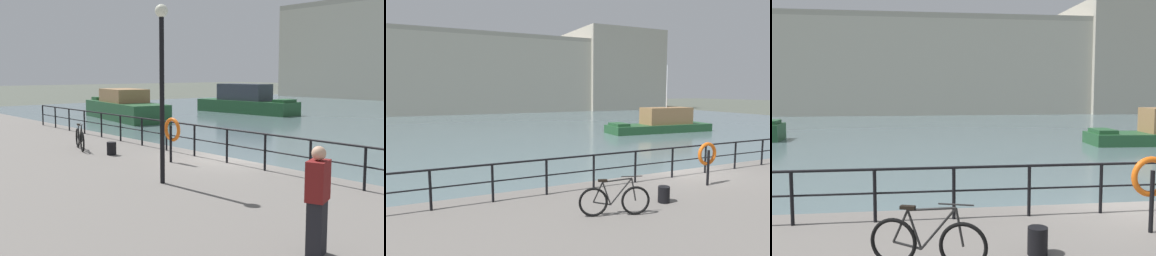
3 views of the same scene
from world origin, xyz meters
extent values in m
plane|color=#4C5147|center=(0.00, 0.00, 0.00)|extent=(240.00, 240.00, 0.00)
cube|color=slate|center=(0.00, -6.50, 0.37)|extent=(56.00, 13.00, 0.73)
cube|color=#23512D|center=(-18.17, 19.64, 0.56)|extent=(9.74, 3.17, 1.10)
cube|color=#333842|center=(-18.41, 19.62, 1.82)|extent=(4.84, 2.33, 1.43)
cube|color=#23512D|center=(-14.15, 19.90, 1.23)|extent=(1.26, 1.86, 0.24)
cube|color=#23512D|center=(-19.98, 8.38, 0.66)|extent=(9.85, 4.25, 1.29)
cube|color=#997047|center=(-20.17, 8.41, 1.80)|extent=(4.26, 3.04, 0.99)
cube|color=#23512D|center=(-23.93, 8.99, 1.42)|extent=(1.43, 2.14, 0.24)
cylinder|color=black|center=(-13.54, -0.75, 1.26)|extent=(0.07, 0.07, 1.05)
cylinder|color=black|center=(-11.98, -0.75, 1.26)|extent=(0.07, 0.07, 1.05)
cylinder|color=black|center=(-10.42, -0.75, 1.26)|extent=(0.07, 0.07, 1.05)
cylinder|color=black|center=(-8.86, -0.75, 1.26)|extent=(0.07, 0.07, 1.05)
cylinder|color=black|center=(-7.30, -0.75, 1.26)|extent=(0.07, 0.07, 1.05)
cylinder|color=black|center=(-5.74, -0.75, 1.26)|extent=(0.07, 0.07, 1.05)
cylinder|color=black|center=(-4.18, -0.75, 1.26)|extent=(0.07, 0.07, 1.05)
cylinder|color=black|center=(-2.63, -0.75, 1.26)|extent=(0.07, 0.07, 1.05)
cylinder|color=black|center=(-1.07, -0.75, 1.26)|extent=(0.07, 0.07, 1.05)
cylinder|color=black|center=(0.49, -0.75, 1.26)|extent=(0.07, 0.07, 1.05)
cylinder|color=black|center=(2.05, -0.75, 1.26)|extent=(0.07, 0.07, 1.05)
cylinder|color=black|center=(3.61, -0.75, 1.26)|extent=(0.07, 0.07, 1.05)
cylinder|color=black|center=(5.17, -0.75, 1.26)|extent=(0.07, 0.07, 1.05)
cylinder|color=black|center=(-1.85, -0.75, 1.78)|extent=(23.38, 0.06, 0.06)
cylinder|color=black|center=(-1.85, -0.75, 1.31)|extent=(23.38, 0.04, 0.04)
torus|color=black|center=(-4.31, -3.20, 1.09)|extent=(0.70, 0.28, 0.72)
torus|color=black|center=(-5.31, -2.87, 1.09)|extent=(0.70, 0.28, 0.72)
cylinder|color=black|center=(-4.66, -3.09, 1.33)|extent=(0.53, 0.21, 0.66)
cylinder|color=black|center=(-5.00, -2.97, 1.30)|extent=(0.23, 0.11, 0.58)
cylinder|color=black|center=(-4.76, -3.05, 1.62)|extent=(0.70, 0.26, 0.11)
cylinder|color=black|center=(-5.11, -2.94, 1.05)|extent=(0.42, 0.17, 0.12)
cylinder|color=black|center=(-5.20, -2.91, 1.34)|extent=(0.26, 0.11, 0.51)
cylinder|color=black|center=(-4.36, -3.18, 1.37)|extent=(0.14, 0.08, 0.57)
cube|color=black|center=(-5.10, -2.94, 1.62)|extent=(0.24, 0.15, 0.05)
cylinder|color=black|center=(-4.41, -3.17, 1.70)|extent=(0.50, 0.19, 0.02)
cylinder|color=black|center=(-3.07, -2.75, 0.95)|extent=(0.32, 0.32, 0.44)
cylinder|color=black|center=(-0.70, -2.02, 1.31)|extent=(0.08, 0.08, 1.15)
torus|color=orange|center=(-0.70, -1.96, 1.75)|extent=(0.75, 0.11, 0.75)
cylinder|color=black|center=(1.45, -3.93, 2.80)|extent=(0.12, 0.12, 4.14)
sphere|color=silver|center=(1.45, -3.93, 5.01)|extent=(0.32, 0.32, 0.32)
cube|color=black|center=(6.87, -5.01, 1.16)|extent=(0.34, 0.40, 0.85)
cube|color=maroon|center=(6.87, -5.01, 1.89)|extent=(0.41, 0.51, 0.62)
sphere|color=tan|center=(6.87, -5.01, 2.31)|extent=(0.22, 0.22, 0.22)
camera|label=1|loc=(11.15, -11.08, 3.52)|focal=45.30mm
camera|label=2|loc=(-8.98, -9.85, 3.77)|focal=31.49mm
camera|label=3|loc=(-5.07, -8.98, 3.32)|focal=39.29mm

